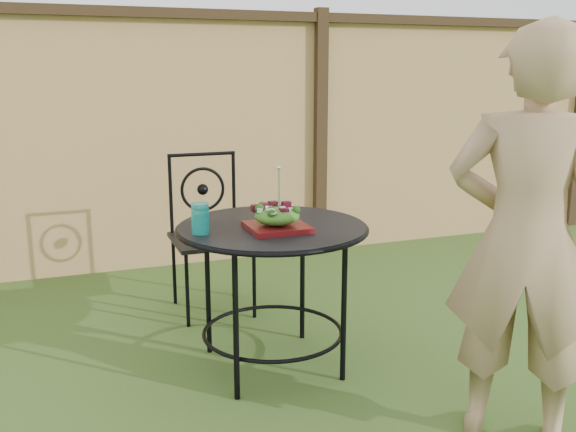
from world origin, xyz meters
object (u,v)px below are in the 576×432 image
Objects in this scene: diner at (525,241)px; patio_chair at (210,229)px; salad_plate at (277,227)px; patio_table at (272,253)px.

patio_chair is at bearing -27.80° from diner.
salad_plate is (-0.70, 0.84, -0.08)m from diner.
patio_table is 0.57× the size of diner.
patio_chair reaches higher than salad_plate.
patio_chair reaches higher than patio_table.
patio_table is at bearing 85.77° from salad_plate.
patio_table is 1.18m from diner.
patio_chair is at bearing 95.15° from salad_plate.
diner is (0.79, -1.82, 0.31)m from patio_chair.
salad_plate reaches higher than patio_table.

